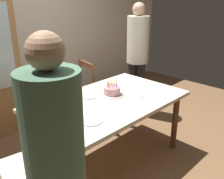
% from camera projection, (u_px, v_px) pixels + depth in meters
% --- Properties ---
extents(ground, '(6.40, 6.40, 0.00)m').
position_uv_depth(ground, '(109.00, 158.00, 2.99)').
color(ground, brown).
extents(back_wall, '(6.40, 0.10, 2.60)m').
position_uv_depth(back_wall, '(19.00, 30.00, 3.73)').
color(back_wall, silver).
rests_on(back_wall, ground).
extents(dining_table, '(1.65, 1.01, 0.75)m').
position_uv_depth(dining_table, '(109.00, 107.00, 2.75)').
color(dining_table, silver).
rests_on(dining_table, ground).
extents(birthday_cake, '(0.28, 0.28, 0.16)m').
position_uv_depth(birthday_cake, '(112.00, 91.00, 2.83)').
color(birthday_cake, silver).
rests_on(birthday_cake, dining_table).
extents(plate_near_celebrant, '(0.22, 0.22, 0.01)m').
position_uv_depth(plate_near_celebrant, '(91.00, 120.00, 2.27)').
color(plate_near_celebrant, white).
rests_on(plate_near_celebrant, dining_table).
extents(plate_far_side, '(0.22, 0.22, 0.01)m').
position_uv_depth(plate_far_side, '(89.00, 95.00, 2.81)').
color(plate_far_side, white).
rests_on(plate_far_side, dining_table).
extents(fork_near_celebrant, '(0.18, 0.06, 0.01)m').
position_uv_depth(fork_near_celebrant, '(76.00, 127.00, 2.17)').
color(fork_near_celebrant, silver).
rests_on(fork_near_celebrant, dining_table).
extents(fork_far_side, '(0.18, 0.04, 0.01)m').
position_uv_depth(fork_far_side, '(77.00, 100.00, 2.71)').
color(fork_far_side, silver).
rests_on(fork_far_side, dining_table).
extents(fork_near_guest, '(0.18, 0.03, 0.01)m').
position_uv_depth(fork_near_guest, '(144.00, 96.00, 2.81)').
color(fork_near_guest, silver).
rests_on(fork_near_guest, dining_table).
extents(chair_spindle_back, '(0.52, 0.52, 0.95)m').
position_uv_depth(chair_spindle_back, '(77.00, 99.00, 3.50)').
color(chair_spindle_back, beige).
rests_on(chair_spindle_back, ground).
extents(person_celebrant, '(0.32, 0.32, 1.67)m').
position_uv_depth(person_celebrant, '(56.00, 165.00, 1.38)').
color(person_celebrant, '#262328').
rests_on(person_celebrant, ground).
extents(person_guest, '(0.32, 0.32, 1.69)m').
position_uv_depth(person_guest, '(137.00, 53.00, 3.85)').
color(person_guest, '#262328').
rests_on(person_guest, ground).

